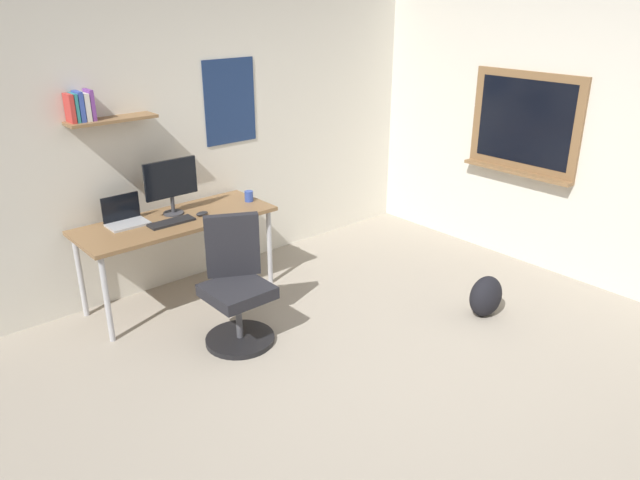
# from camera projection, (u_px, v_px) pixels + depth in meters

# --- Properties ---
(ground_plane) EXTENTS (5.20, 5.20, 0.00)m
(ground_plane) POSITION_uv_depth(u_px,v_px,m) (401.00, 382.00, 4.10)
(ground_plane) COLOR #9E9384
(ground_plane) RESTS_ON ground
(wall_back) EXTENTS (5.00, 0.30, 2.60)m
(wall_back) POSITION_uv_depth(u_px,v_px,m) (200.00, 133.00, 5.31)
(wall_back) COLOR silver
(wall_back) RESTS_ON ground
(wall_right) EXTENTS (0.22, 5.00, 2.60)m
(wall_right) POSITION_uv_depth(u_px,v_px,m) (602.00, 139.00, 5.11)
(wall_right) COLOR silver
(wall_right) RESTS_ON ground
(desk) EXTENTS (1.61, 0.64, 0.74)m
(desk) POSITION_uv_depth(u_px,v_px,m) (177.00, 226.00, 4.97)
(desk) COLOR olive
(desk) RESTS_ON ground
(office_chair) EXTENTS (0.55, 0.56, 0.95)m
(office_chair) POSITION_uv_depth(u_px,v_px,m) (237.00, 290.00, 4.48)
(office_chair) COLOR black
(office_chair) RESTS_ON ground
(laptop) EXTENTS (0.31, 0.21, 0.23)m
(laptop) POSITION_uv_depth(u_px,v_px,m) (125.00, 217.00, 4.81)
(laptop) COLOR #ADAFB5
(laptop) RESTS_ON desk
(monitor_primary) EXTENTS (0.46, 0.17, 0.46)m
(monitor_primary) POSITION_uv_depth(u_px,v_px,m) (171.00, 183.00, 4.94)
(monitor_primary) COLOR #38383D
(monitor_primary) RESTS_ON desk
(keyboard) EXTENTS (0.37, 0.13, 0.02)m
(keyboard) POSITION_uv_depth(u_px,v_px,m) (171.00, 222.00, 4.84)
(keyboard) COLOR black
(keyboard) RESTS_ON desk
(computer_mouse) EXTENTS (0.10, 0.06, 0.03)m
(computer_mouse) POSITION_uv_depth(u_px,v_px,m) (202.00, 214.00, 5.00)
(computer_mouse) COLOR #262628
(computer_mouse) RESTS_ON desk
(coffee_mug) EXTENTS (0.08, 0.08, 0.09)m
(coffee_mug) POSITION_uv_depth(u_px,v_px,m) (249.00, 196.00, 5.33)
(coffee_mug) COLOR #334CA5
(coffee_mug) RESTS_ON desk
(backpack) EXTENTS (0.32, 0.22, 0.34)m
(backpack) POSITION_uv_depth(u_px,v_px,m) (486.00, 296.00, 4.89)
(backpack) COLOR black
(backpack) RESTS_ON ground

